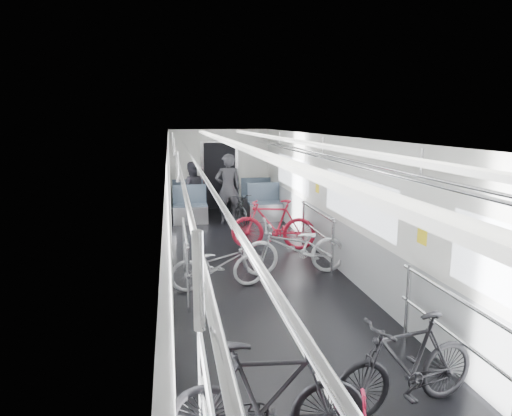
{
  "coord_description": "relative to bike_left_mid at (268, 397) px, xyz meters",
  "views": [
    {
      "loc": [
        -1.47,
        -6.84,
        2.69
      ],
      "look_at": [
        0.0,
        0.98,
        1.14
      ],
      "focal_mm": 32.0,
      "sensor_mm": 36.0,
      "label": 1
    }
  ],
  "objects": [
    {
      "name": "bike_aisle",
      "position": [
        0.95,
        8.4,
        -0.08
      ],
      "size": [
        0.87,
        1.62,
        0.81
      ],
      "primitive_type": "imported",
      "rotation": [
        0.0,
        0.0,
        0.23
      ],
      "color": "black",
      "rests_on": "floor"
    },
    {
      "name": "bike_left_mid",
      "position": [
        0.0,
        0.0,
        0.0
      ],
      "size": [
        1.66,
        0.64,
        0.97
      ],
      "primitive_type": "imported",
      "rotation": [
        0.0,
        0.0,
        1.46
      ],
      "color": "black",
      "rests_on": "floor"
    },
    {
      "name": "car_shell",
      "position": [
        0.76,
        5.38,
        0.64
      ],
      "size": [
        3.02,
        14.01,
        2.41
      ],
      "color": "black",
      "rests_on": "ground"
    },
    {
      "name": "bike_right_far",
      "position": [
        1.36,
        5.81,
        0.05
      ],
      "size": [
        1.84,
        0.98,
        1.07
      ],
      "primitive_type": "imported",
      "rotation": [
        0.0,
        0.0,
        -1.85
      ],
      "color": "#AD152A",
      "rests_on": "floor"
    },
    {
      "name": "person_seated",
      "position": [
        -0.16,
        9.34,
        0.29
      ],
      "size": [
        0.79,
        0.63,
        1.56
      ],
      "primitive_type": "imported",
      "rotation": [
        0.0,
        0.0,
        3.2
      ],
      "color": "#2E2D35",
      "rests_on": "floor"
    },
    {
      "name": "bike_left_far",
      "position": [
        -0.01,
        3.76,
        -0.08
      ],
      "size": [
        1.59,
        0.69,
        0.81
      ],
      "primitive_type": "imported",
      "rotation": [
        0.0,
        0.0,
        1.67
      ],
      "color": "#A7A7AC",
      "rests_on": "floor"
    },
    {
      "name": "bike_right_mid",
      "position": [
        1.38,
        4.19,
        0.0
      ],
      "size": [
        1.87,
        0.66,
        0.98
      ],
      "primitive_type": "imported",
      "rotation": [
        0.0,
        0.0,
        -1.58
      ],
      "color": "#B3B4B9",
      "rests_on": "floor"
    },
    {
      "name": "bike_right_near",
      "position": [
        1.37,
        0.29,
        -0.02
      ],
      "size": [
        1.62,
        0.72,
        0.94
      ],
      "primitive_type": "imported",
      "rotation": [
        0.0,
        0.0,
        -1.39
      ],
      "color": "black",
      "rests_on": "floor"
    },
    {
      "name": "person_standing",
      "position": [
        0.74,
        8.4,
        0.43
      ],
      "size": [
        0.69,
        0.48,
        1.83
      ],
      "primitive_type": "imported",
      "rotation": [
        0.0,
        0.0,
        3.2
      ],
      "color": "black",
      "rests_on": "floor"
    }
  ]
}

